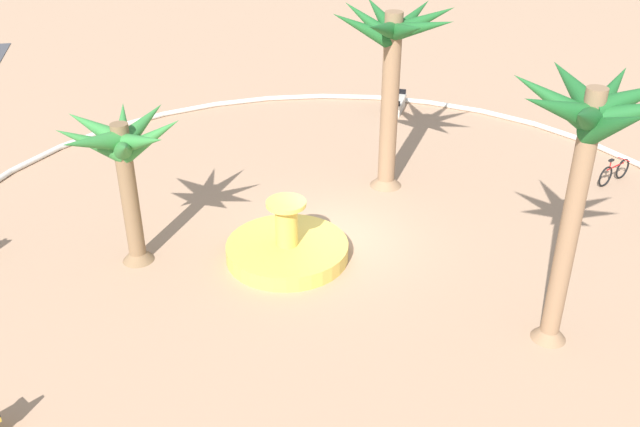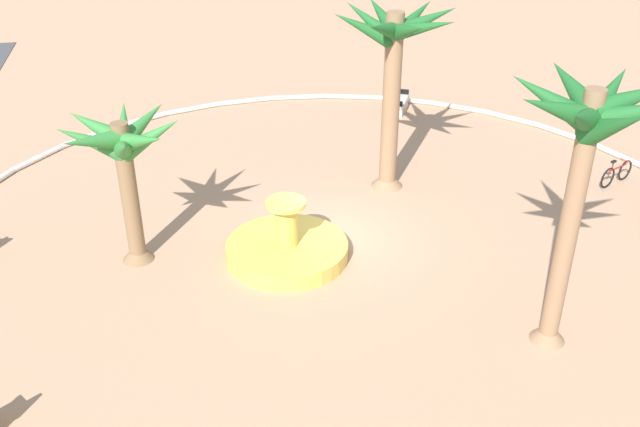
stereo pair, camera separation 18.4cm
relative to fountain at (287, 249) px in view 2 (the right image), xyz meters
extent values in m
plane|color=tan|center=(0.74, -1.51, -0.28)|extent=(80.00, 80.00, 0.00)
torus|color=silver|center=(0.74, -1.51, -0.18)|extent=(24.07, 24.07, 0.20)
cylinder|color=gold|center=(0.00, 0.00, -0.05)|extent=(3.42, 3.42, 0.45)
cylinder|color=teal|center=(0.00, 0.00, -0.09)|extent=(3.01, 3.01, 0.34)
cylinder|color=gold|center=(0.00, 0.00, 0.78)|extent=(0.62, 0.62, 1.21)
cylinder|color=#F1C954|center=(0.00, 0.00, 1.44)|extent=(1.10, 1.10, 0.12)
cylinder|color=#8E6B4C|center=(3.70, -4.04, 2.61)|extent=(0.56, 0.56, 5.78)
cone|color=#8E6B4C|center=(3.70, -4.04, -0.03)|extent=(1.06, 1.06, 0.50)
cone|color=#1E6028|center=(4.67, -3.91, 5.19)|extent=(2.20, 0.83, 1.16)
cone|color=#1E6028|center=(4.45, -3.48, 5.07)|extent=(2.03, 1.71, 1.38)
cone|color=#1E6028|center=(3.77, -3.11, 5.05)|extent=(0.73, 2.14, 1.41)
cone|color=#1E6028|center=(2.91, -3.43, 5.22)|extent=(2.03, 1.76, 1.10)
cone|color=#1E6028|center=(2.71, -4.12, 5.20)|extent=(2.18, 0.73, 1.14)
cone|color=#1E6028|center=(2.94, -4.68, 5.20)|extent=(2.00, 1.81, 1.15)
cone|color=#1E6028|center=(3.76, -5.03, 5.19)|extent=(0.69, 2.17, 1.16)
cone|color=#1E6028|center=(4.29, -4.80, 5.13)|extent=(1.75, 2.03, 1.27)
cylinder|color=brown|center=(0.79, 4.08, 1.75)|extent=(0.46, 0.46, 4.07)
cone|color=brown|center=(0.79, 4.08, -0.03)|extent=(0.88, 0.88, 0.50)
cone|color=#337F38|center=(1.55, 4.04, 3.38)|extent=(1.81, 0.65, 1.31)
cone|color=#337F38|center=(1.31, 4.73, 3.56)|extent=(1.56, 1.76, 1.00)
cone|color=#337F38|center=(0.76, 4.84, 3.39)|extent=(0.63, 1.80, 1.29)
cone|color=#337F38|center=(0.26, 4.72, 3.57)|extent=(1.59, 1.74, 0.98)
cone|color=#337F38|center=(0.02, 3.99, 3.43)|extent=(1.85, 0.78, 1.23)
cone|color=#337F38|center=(0.16, 3.56, 3.52)|extent=(1.75, 1.58, 1.06)
cone|color=#337F38|center=(0.75, 3.33, 3.37)|extent=(0.65, 1.80, 1.33)
cone|color=#337F38|center=(1.39, 3.53, 3.51)|extent=(1.71, 1.63, 1.08)
cylinder|color=#8E6B4C|center=(-4.84, -5.41, 2.82)|extent=(0.43, 0.43, 6.19)
cone|color=#8E6B4C|center=(-4.84, -5.41, -0.03)|extent=(0.82, 0.82, 0.50)
cone|color=#1E6028|center=(-3.97, -5.42, 5.68)|extent=(1.90, 0.58, 1.01)
cone|color=#1E6028|center=(-4.29, -4.79, 5.56)|extent=(1.67, 1.78, 1.23)
cone|color=#1E6028|center=(-4.96, -4.56, 5.61)|extent=(0.82, 1.95, 1.14)
cone|color=#1E6028|center=(-5.45, -4.83, 5.59)|extent=(1.76, 1.70, 1.18)
cone|color=#1E6028|center=(-5.61, -5.41, 5.45)|extent=(1.84, 0.57, 1.41)
cone|color=#1E6028|center=(-5.35, -6.06, 5.58)|extent=(1.60, 1.83, 1.20)
cone|color=#1E6028|center=(-4.84, -6.28, 5.67)|extent=(0.56, 1.89, 1.02)
cone|color=#1E6028|center=(-4.32, -6.06, 5.58)|extent=(1.61, 1.83, 1.19)
cube|color=beige|center=(10.23, -6.59, 0.17)|extent=(1.65, 1.20, 0.12)
cube|color=black|center=(10.33, -6.40, 0.47)|extent=(1.45, 0.82, 0.50)
cube|color=#B6ADA0|center=(10.23, -6.59, -0.08)|extent=(1.51, 1.10, 0.39)
cube|color=black|center=(10.89, -6.94, 0.31)|extent=(0.28, 0.43, 0.24)
cube|color=black|center=(9.57, -6.23, 0.31)|extent=(0.28, 0.43, 0.24)
torus|color=black|center=(2.42, -12.07, 0.08)|extent=(0.35, 0.68, 0.72)
torus|color=black|center=(2.01, -11.16, 0.08)|extent=(0.35, 0.68, 0.72)
cylinder|color=#B21919|center=(2.22, -11.62, 0.31)|extent=(0.44, 0.88, 0.05)
cylinder|color=#B21919|center=(2.07, -11.30, 0.46)|extent=(0.04, 0.04, 0.30)
cube|color=black|center=(2.07, -11.30, 0.63)|extent=(0.17, 0.22, 0.06)
cylinder|color=#B21919|center=(2.40, -12.03, 0.45)|extent=(0.41, 0.21, 0.03)
camera|label=1|loc=(-16.52, 2.79, 10.48)|focal=39.64mm
camera|label=2|loc=(-16.56, 2.61, 10.48)|focal=39.64mm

